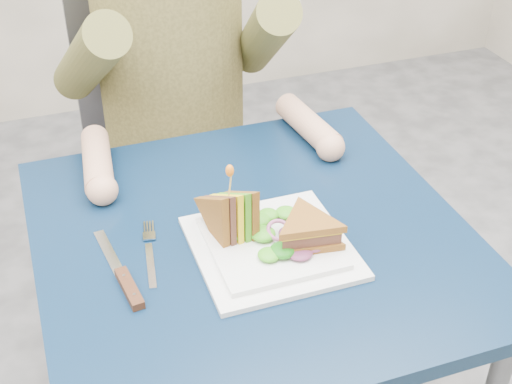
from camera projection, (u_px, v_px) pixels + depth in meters
name	position (u px, v px, depth m)	size (l,w,h in m)	color
table	(253.00, 268.00, 1.30)	(0.75, 0.75, 0.73)	black
chair	(169.00, 143.00, 1.89)	(0.42, 0.40, 0.93)	#47474C
diner	(170.00, 23.00, 1.59)	(0.54, 0.59, 0.74)	brown
plate	(271.00, 246.00, 1.21)	(0.26, 0.26, 0.02)	white
sandwich_flat	(308.00, 231.00, 1.19)	(0.15, 0.15, 0.05)	brown
sandwich_upright	(231.00, 216.00, 1.21)	(0.09, 0.15, 0.15)	brown
fork	(150.00, 255.00, 1.20)	(0.05, 0.18, 0.01)	silver
knife	(125.00, 281.00, 1.14)	(0.05, 0.22, 0.02)	silver
toothpick	(230.00, 185.00, 1.17)	(0.00, 0.00, 0.06)	tan
toothpick_frill	(230.00, 171.00, 1.15)	(0.01, 0.01, 0.02)	orange
lettuce_spill	(272.00, 232.00, 1.21)	(0.15, 0.13, 0.02)	#337A14
onion_ring	(279.00, 230.00, 1.21)	(0.04, 0.04, 0.01)	#9E4C7A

